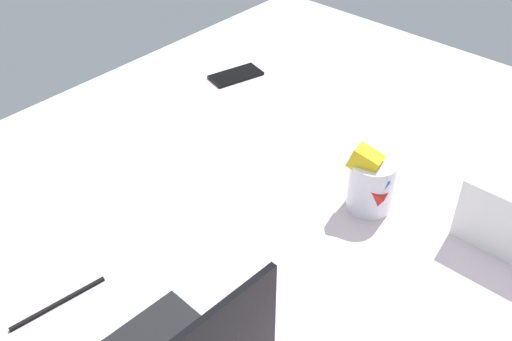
% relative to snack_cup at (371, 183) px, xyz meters
% --- Properties ---
extents(bed_mattress, '(1.80, 1.40, 0.18)m').
position_rel_snack_cup_xyz_m(bed_mattress, '(0.14, -0.14, -0.15)').
color(bed_mattress, silver).
rests_on(bed_mattress, ground).
extents(snack_cup, '(0.09, 0.10, 0.14)m').
position_rel_snack_cup_xyz_m(snack_cup, '(0.00, 0.00, 0.00)').
color(snack_cup, silver).
rests_on(snack_cup, bed_mattress).
extents(cell_phone, '(0.15, 0.10, 0.01)m').
position_rel_snack_cup_xyz_m(cell_phone, '(-0.21, -0.56, -0.06)').
color(cell_phone, black).
rests_on(cell_phone, bed_mattress).
extents(charger_cable, '(0.17, 0.03, 0.01)m').
position_rel_snack_cup_xyz_m(charger_cable, '(0.56, -0.25, -0.06)').
color(charger_cable, black).
rests_on(charger_cable, bed_mattress).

